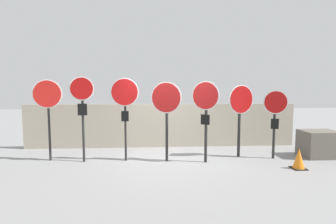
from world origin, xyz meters
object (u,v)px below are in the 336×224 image
at_px(stop_sign_6, 275,111).
at_px(traffic_cone_0, 299,159).
at_px(stop_sign_3, 166,105).
at_px(stop_sign_5, 241,107).
at_px(stop_sign_1, 82,101).
at_px(stop_sign_0, 48,101).
at_px(stop_sign_4, 206,106).
at_px(stop_sign_2, 125,100).
at_px(storage_crate, 319,144).

xyz_separation_m(stop_sign_6, traffic_cone_0, (0.20, -1.02, -1.20)).
distance_m(stop_sign_3, stop_sign_5, 2.37).
distance_m(stop_sign_1, stop_sign_5, 4.75).
xyz_separation_m(stop_sign_5, traffic_cone_0, (1.17, -1.31, -1.31)).
distance_m(stop_sign_0, stop_sign_1, 1.06).
height_order(stop_sign_0, traffic_cone_0, stop_sign_0).
distance_m(stop_sign_3, traffic_cone_0, 3.88).
bearing_deg(stop_sign_3, stop_sign_1, -163.06).
relative_size(stop_sign_3, stop_sign_4, 0.99).
xyz_separation_m(stop_sign_2, stop_sign_6, (4.50, -0.06, -0.34)).
bearing_deg(storage_crate, stop_sign_0, 179.45).
distance_m(stop_sign_0, stop_sign_6, 6.76).
relative_size(stop_sign_5, storage_crate, 2.13).
distance_m(stop_sign_1, stop_sign_6, 5.71).
bearing_deg(stop_sign_0, storage_crate, -5.31).
relative_size(stop_sign_4, stop_sign_6, 1.13).
xyz_separation_m(stop_sign_5, storage_crate, (2.49, -0.15, -1.17)).
bearing_deg(stop_sign_4, stop_sign_6, 41.23).
distance_m(stop_sign_1, stop_sign_3, 2.42).
bearing_deg(stop_sign_5, stop_sign_3, 170.07).
distance_m(stop_sign_0, stop_sign_3, 3.47).
distance_m(stop_sign_0, stop_sign_4, 4.59).
distance_m(stop_sign_6, storage_crate, 1.86).
distance_m(stop_sign_4, storage_crate, 3.93).
xyz_separation_m(stop_sign_3, stop_sign_4, (1.11, -0.17, -0.04)).
distance_m(stop_sign_5, traffic_cone_0, 2.19).
xyz_separation_m(stop_sign_4, storage_crate, (3.71, 0.41, -1.23)).
relative_size(stop_sign_1, stop_sign_6, 1.19).
distance_m(stop_sign_2, stop_sign_5, 3.55).
xyz_separation_m(stop_sign_4, stop_sign_5, (1.22, 0.57, -0.06)).
relative_size(stop_sign_1, storage_crate, 2.35).
distance_m(stop_sign_3, stop_sign_4, 1.13).
relative_size(stop_sign_2, stop_sign_4, 1.04).
height_order(stop_sign_6, traffic_cone_0, stop_sign_6).
relative_size(stop_sign_1, traffic_cone_0, 4.57).
xyz_separation_m(stop_sign_1, stop_sign_5, (4.74, 0.27, -0.21)).
bearing_deg(stop_sign_4, traffic_cone_0, 16.82).
bearing_deg(stop_sign_1, traffic_cone_0, -17.22).
bearing_deg(traffic_cone_0, storage_crate, 41.17).
bearing_deg(traffic_cone_0, stop_sign_2, 167.12).
bearing_deg(stop_sign_1, stop_sign_2, -5.36).
bearing_deg(stop_sign_1, stop_sign_3, -10.19).
xyz_separation_m(stop_sign_2, stop_sign_4, (2.31, -0.33, -0.16)).
bearing_deg(stop_sign_0, stop_sign_2, -8.80).
bearing_deg(stop_sign_6, storage_crate, 17.72).
xyz_separation_m(stop_sign_0, stop_sign_6, (6.74, -0.22, -0.32)).
xyz_separation_m(stop_sign_0, stop_sign_1, (1.04, -0.20, 0.01)).
distance_m(stop_sign_3, storage_crate, 4.99).
height_order(stop_sign_1, traffic_cone_0, stop_sign_1).
xyz_separation_m(stop_sign_1, stop_sign_4, (3.52, -0.29, -0.15)).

